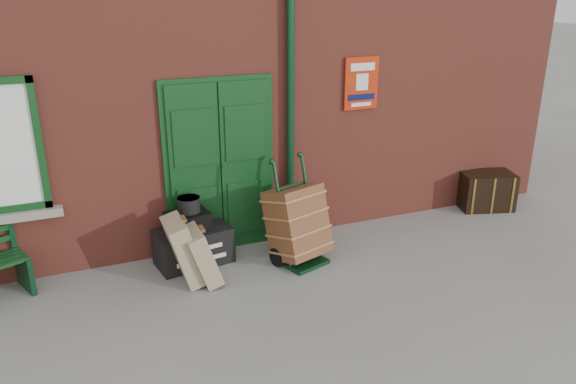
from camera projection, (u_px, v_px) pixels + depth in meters
ground at (286, 295)px, 6.34m from camera, size 80.00×80.00×0.00m
station_building at (199, 63)px, 8.60m from camera, size 10.30×4.30×4.36m
houdini_trunk at (194, 246)px, 7.00m from camera, size 0.98×0.63×0.46m
strongbox at (188, 221)px, 6.86m from camera, size 0.55×0.44×0.23m
hatbox at (189, 205)px, 6.83m from camera, size 0.31×0.31×0.18m
suitcase_back at (184, 250)px, 6.50m from camera, size 0.42×0.56×0.81m
suitcase_front at (202, 256)px, 6.49m from camera, size 0.40×0.50×0.70m
porter_trolley at (297, 223)px, 6.97m from camera, size 0.81×0.85×1.31m
dark_trunk at (486, 190)px, 8.71m from camera, size 0.91×0.72×0.57m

